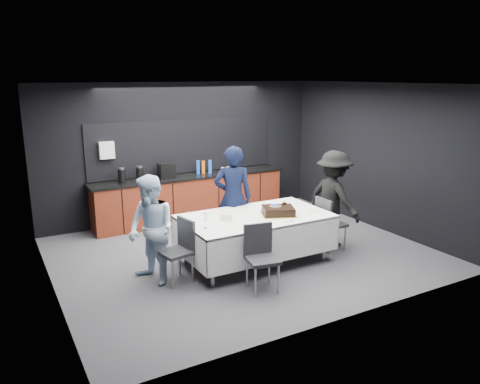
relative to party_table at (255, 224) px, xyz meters
name	(u,v)px	position (x,y,z in m)	size (l,w,h in m)	color
ground	(243,253)	(0.00, 0.40, -0.64)	(6.00, 6.00, 0.00)	#48484E
room_shell	(243,144)	(0.00, 0.40, 1.22)	(6.04, 5.04, 2.82)	white
kitchenette	(190,194)	(-0.02, 2.62, -0.10)	(4.10, 0.64, 2.05)	#5A1C0E
party_table	(255,224)	(0.00, 0.00, 0.00)	(2.32, 1.32, 0.78)	#99999E
cake_assembly	(278,211)	(0.33, -0.15, 0.20)	(0.64, 0.59, 0.16)	gold
plate_stack	(226,216)	(-0.50, 0.03, 0.19)	(0.20, 0.20, 0.10)	white
loose_plate_near	(249,226)	(-0.36, -0.44, 0.14)	(0.21, 0.21, 0.01)	white
loose_plate_right_a	(288,209)	(0.67, 0.05, 0.14)	(0.21, 0.21, 0.01)	white
loose_plate_right_b	(313,211)	(0.94, -0.25, 0.14)	(0.20, 0.20, 0.01)	white
loose_plate_far	(243,207)	(0.04, 0.48, 0.14)	(0.22, 0.22, 0.01)	white
fork_pile	(288,221)	(0.27, -0.52, 0.15)	(0.14, 0.09, 0.02)	white
champagne_flute	(205,218)	(-0.96, -0.20, 0.30)	(0.06, 0.06, 0.22)	white
chair_left	(180,246)	(-1.31, -0.08, -0.11)	(0.49, 0.49, 0.92)	#29292E
chair_right	(328,220)	(1.35, -0.15, -0.11)	(0.43, 0.43, 0.92)	#29292E
chair_near	(261,252)	(-0.43, -0.86, -0.11)	(0.49, 0.49, 0.92)	#29292E
person_center	(233,198)	(-0.01, 0.72, 0.26)	(0.65, 0.43, 1.80)	black
person_left	(152,230)	(-1.68, 0.06, 0.15)	(0.77, 0.60, 1.58)	silver
person_right	(333,199)	(1.60, 0.02, 0.20)	(1.09, 0.62, 1.68)	black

